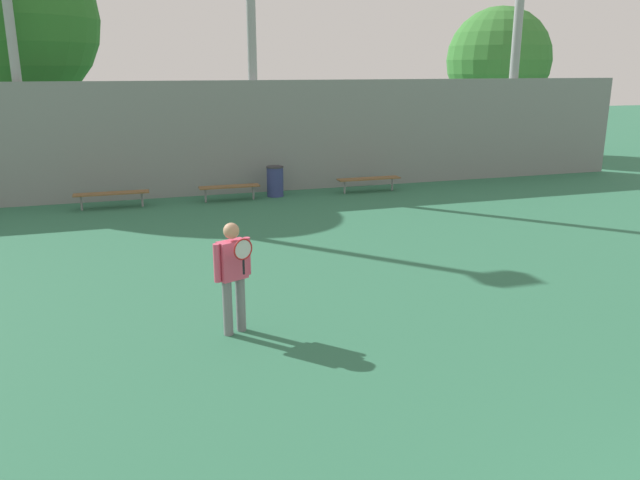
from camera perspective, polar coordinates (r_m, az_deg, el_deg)
tennis_player at (r=9.09m, az=-7.95°, el=-2.79°), size 0.57×0.51×1.68m
bench_courtside_near at (r=18.47m, az=-8.28°, el=4.80°), size 1.76×0.40×0.44m
bench_courtside_far at (r=19.66m, az=4.49°, el=5.57°), size 2.02×0.40×0.44m
bench_adjacent_court at (r=18.23m, az=-18.52°, el=4.02°), size 2.01×0.40×0.44m
light_pole_far_right at (r=23.30m, az=17.62°, el=17.95°), size 0.90×0.60×9.00m
trash_bin at (r=18.99m, az=-4.13°, el=5.38°), size 0.52×0.52×0.92m
back_fence at (r=19.67m, az=-3.52°, el=9.42°), size 24.74×0.06×3.42m
tree_green_tall at (r=22.82m, az=-26.83°, el=17.57°), size 5.64×5.64×8.06m
tree_green_broad at (r=29.08m, az=16.02°, el=15.50°), size 4.45×4.45×6.30m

